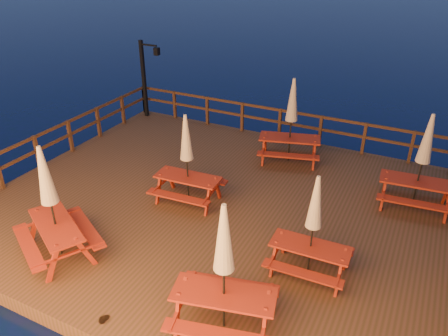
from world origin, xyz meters
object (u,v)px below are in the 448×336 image
at_px(lamp_post, 147,72).
at_px(picnic_table_1, 313,225).
at_px(picnic_table_2, 224,268).
at_px(picnic_table_0, 291,120).

relative_size(lamp_post, picnic_table_1, 1.27).
height_order(lamp_post, picnic_table_2, lamp_post).
bearing_deg(picnic_table_1, picnic_table_0, 111.79).
height_order(lamp_post, picnic_table_1, lamp_post).
relative_size(picnic_table_0, picnic_table_2, 1.02).
bearing_deg(picnic_table_1, picnic_table_2, -116.34).
xyz_separation_m(picnic_table_0, picnic_table_2, (1.19, -7.01, -0.02)).
bearing_deg(picnic_table_0, picnic_table_1, -82.30).
relative_size(lamp_post, picnic_table_0, 1.11).
bearing_deg(picnic_table_0, picnic_table_2, -96.36).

